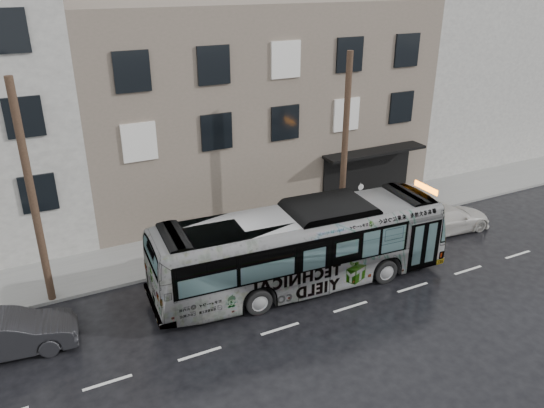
{
  "coord_description": "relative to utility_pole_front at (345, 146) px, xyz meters",
  "views": [
    {
      "loc": [
        -7.64,
        -17.06,
        12.41
      ],
      "look_at": [
        2.16,
        2.5,
        2.78
      ],
      "focal_mm": 35.0,
      "sensor_mm": 36.0,
      "label": 1
    }
  ],
  "objects": [
    {
      "name": "ground",
      "position": [
        -6.5,
        -3.3,
        -4.65
      ],
      "size": [
        120.0,
        120.0,
        0.0
      ],
      "primitive_type": "plane",
      "color": "black",
      "rests_on": "ground"
    },
    {
      "name": "sidewalk",
      "position": [
        -6.5,
        1.6,
        -4.58
      ],
      "size": [
        90.0,
        3.6,
        0.15
      ],
      "primitive_type": "cube",
      "color": "gray",
      "rests_on": "ground"
    },
    {
      "name": "building_taupe",
      "position": [
        -1.5,
        9.4,
        0.85
      ],
      "size": [
        20.0,
        12.0,
        11.0
      ],
      "primitive_type": "cube",
      "color": "#77685C",
      "rests_on": "ground"
    },
    {
      "name": "building_filler",
      "position": [
        17.5,
        9.4,
        1.35
      ],
      "size": [
        18.0,
        12.0,
        12.0
      ],
      "primitive_type": "cube",
      "color": "beige",
      "rests_on": "ground"
    },
    {
      "name": "utility_pole_front",
      "position": [
        0.0,
        0.0,
        0.0
      ],
      "size": [
        0.3,
        0.3,
        9.0
      ],
      "primitive_type": "cylinder",
      "color": "#493324",
      "rests_on": "sidewalk"
    },
    {
      "name": "utility_pole_rear",
      "position": [
        -14.0,
        0.0,
        0.0
      ],
      "size": [
        0.3,
        0.3,
        9.0
      ],
      "primitive_type": "cylinder",
      "color": "#493324",
      "rests_on": "sidewalk"
    },
    {
      "name": "sign_post",
      "position": [
        1.1,
        0.0,
        -3.3
      ],
      "size": [
        0.06,
        0.06,
        2.4
      ],
      "primitive_type": "cylinder",
      "color": "slate",
      "rests_on": "sidewalk"
    },
    {
      "name": "bus",
      "position": [
        -4.24,
        -3.37,
        -2.86
      ],
      "size": [
        13.01,
        3.81,
        3.58
      ],
      "primitive_type": "imported",
      "rotation": [
        0.0,
        0.0,
        1.51
      ],
      "color": "#B2B2B2",
      "rests_on": "ground"
    },
    {
      "name": "white_sedan",
      "position": [
        5.02,
        -2.26,
        -3.95
      ],
      "size": [
        4.97,
        2.29,
        1.41
      ],
      "primitive_type": "imported",
      "rotation": [
        0.0,
        0.0,
        1.5
      ],
      "color": "beige",
      "rests_on": "ground"
    },
    {
      "name": "dark_sedan",
      "position": [
        -15.66,
        -2.71,
        -3.89
      ],
      "size": [
        4.77,
        2.13,
        1.52
      ],
      "primitive_type": "imported",
      "rotation": [
        0.0,
        0.0,
        1.46
      ],
      "color": "black",
      "rests_on": "ground"
    }
  ]
}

